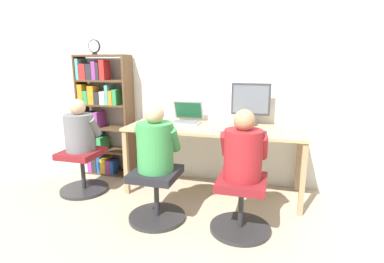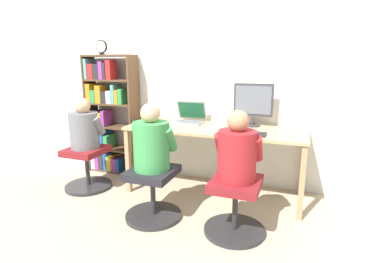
# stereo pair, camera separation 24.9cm
# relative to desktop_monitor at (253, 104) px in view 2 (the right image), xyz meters

# --- Properties ---
(ground_plane) EXTENTS (14.00, 14.00, 0.00)m
(ground_plane) POSITION_rel_desktop_monitor_xyz_m (-0.37, -0.58, -1.02)
(ground_plane) COLOR tan
(wall_back) EXTENTS (10.00, 0.05, 2.60)m
(wall_back) POSITION_rel_desktop_monitor_xyz_m (-0.37, 0.18, 0.28)
(wall_back) COLOR silver
(wall_back) RESTS_ON ground_plane
(desk) EXTENTS (1.95, 0.69, 0.77)m
(desk) POSITION_rel_desktop_monitor_xyz_m (-0.37, -0.23, -0.33)
(desk) COLOR tan
(desk) RESTS_ON ground_plane
(desktop_monitor) EXTENTS (0.43, 0.18, 0.47)m
(desktop_monitor) POSITION_rel_desktop_monitor_xyz_m (0.00, 0.00, 0.00)
(desktop_monitor) COLOR #333338
(desktop_monitor) RESTS_ON desk
(laptop) EXTENTS (0.37, 0.34, 0.25)m
(laptop) POSITION_rel_desktop_monitor_xyz_m (-0.75, -0.06, -0.20)
(laptop) COLOR gray
(laptop) RESTS_ON desk
(keyboard) EXTENTS (0.40, 0.16, 0.03)m
(keyboard) POSITION_rel_desktop_monitor_xyz_m (0.01, -0.43, -0.24)
(keyboard) COLOR #232326
(keyboard) RESTS_ON desk
(computer_mouse_by_keyboard) EXTENTS (0.07, 0.09, 0.03)m
(computer_mouse_by_keyboard) POSITION_rel_desktop_monitor_xyz_m (-0.26, -0.42, -0.24)
(computer_mouse_by_keyboard) COLOR silver
(computer_mouse_by_keyboard) RESTS_ON desk
(office_chair_left) EXTENTS (0.54, 0.54, 0.49)m
(office_chair_left) POSITION_rel_desktop_monitor_xyz_m (0.03, -0.96, -0.76)
(office_chair_left) COLOR #262628
(office_chair_left) RESTS_ON ground_plane
(office_chair_right) EXTENTS (0.54, 0.54, 0.49)m
(office_chair_right) POSITION_rel_desktop_monitor_xyz_m (-0.76, -0.98, -0.76)
(office_chair_right) COLOR #262628
(office_chair_right) RESTS_ON ground_plane
(person_at_monitor) EXTENTS (0.40, 0.32, 0.60)m
(person_at_monitor) POSITION_rel_desktop_monitor_xyz_m (0.03, -0.96, -0.28)
(person_at_monitor) COLOR maroon
(person_at_monitor) RESTS_ON office_chair_left
(person_at_laptop) EXTENTS (0.41, 0.33, 0.62)m
(person_at_laptop) POSITION_rel_desktop_monitor_xyz_m (-0.76, -0.97, -0.27)
(person_at_laptop) COLOR #388C47
(person_at_laptop) RESTS_ON office_chair_right
(bookshelf) EXTENTS (0.70, 0.26, 1.56)m
(bookshelf) POSITION_rel_desktop_monitor_xyz_m (-1.92, -0.02, -0.24)
(bookshelf) COLOR #513823
(bookshelf) RESTS_ON ground_plane
(desk_clock) EXTENTS (0.16, 0.03, 0.18)m
(desk_clock) POSITION_rel_desktop_monitor_xyz_m (-1.90, -0.08, 0.63)
(desk_clock) COLOR black
(desk_clock) RESTS_ON bookshelf
(office_chair_side) EXTENTS (0.54, 0.54, 0.49)m
(office_chair_side) POSITION_rel_desktop_monitor_xyz_m (-1.82, -0.61, -0.76)
(office_chair_side) COLOR #262628
(office_chair_side) RESTS_ON ground_plane
(person_near_shelf) EXTENTS (0.40, 0.32, 0.58)m
(person_near_shelf) POSITION_rel_desktop_monitor_xyz_m (-1.82, -0.61, -0.29)
(person_near_shelf) COLOR slate
(person_near_shelf) RESTS_ON office_chair_side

